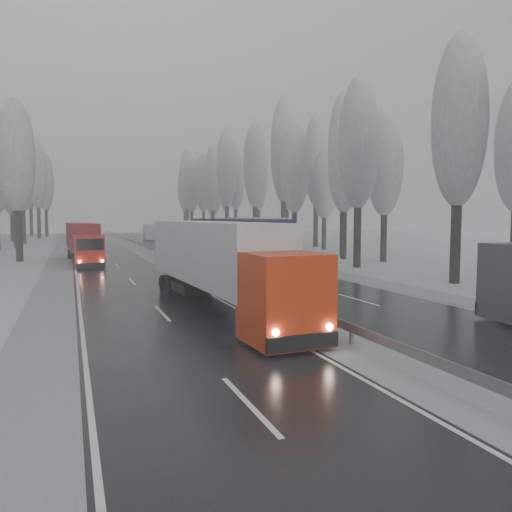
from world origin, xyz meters
TOP-DOWN VIEW (x-y plane):
  - ground at (0.00, 0.00)m, footprint 260.00×260.00m
  - carriageway_right at (5.25, 30.00)m, footprint 7.50×200.00m
  - carriageway_left at (-5.25, 30.00)m, footprint 7.50×200.00m
  - median_slush at (0.00, 30.00)m, footprint 3.00×200.00m
  - shoulder_right at (10.20, 30.00)m, footprint 2.40×200.00m
  - shoulder_left at (-10.20, 30.00)m, footprint 2.40×200.00m
  - median_guardrail at (0.00, 29.99)m, footprint 0.12×200.00m
  - tree_16 at (15.04, 15.67)m, footprint 3.60×3.60m
  - tree_18 at (14.51, 27.03)m, footprint 3.60×3.60m
  - tree_19 at (20.02, 31.03)m, footprint 3.60×3.60m
  - tree_20 at (17.90, 35.17)m, footprint 3.60×3.60m
  - tree_21 at (20.12, 39.17)m, footprint 3.60×3.60m
  - tree_22 at (17.02, 45.60)m, footprint 3.60×3.60m
  - tree_23 at (23.31, 49.60)m, footprint 3.60×3.60m
  - tree_24 at (17.90, 51.02)m, footprint 3.60×3.60m
  - tree_25 at (24.81, 55.02)m, footprint 3.60×3.60m
  - tree_26 at (17.56, 61.27)m, footprint 3.60×3.60m
  - tree_27 at (24.72, 65.27)m, footprint 3.60×3.60m
  - tree_28 at (16.34, 71.95)m, footprint 3.60×3.60m
  - tree_29 at (23.71, 75.95)m, footprint 3.60×3.60m
  - tree_30 at (16.56, 81.70)m, footprint 3.60×3.60m
  - tree_31 at (22.48, 85.70)m, footprint 3.60×3.60m
  - tree_32 at (16.63, 89.21)m, footprint 3.60×3.60m
  - tree_33 at (19.77, 93.21)m, footprint 3.60×3.60m
  - tree_34 at (15.73, 96.32)m, footprint 3.60×3.60m
  - tree_35 at (24.94, 100.32)m, footprint 3.60×3.60m
  - tree_36 at (17.04, 106.16)m, footprint 3.60×3.60m
  - tree_37 at (24.02, 110.16)m, footprint 3.60×3.60m
  - tree_38 at (18.73, 116.73)m, footprint 3.60×3.60m
  - tree_39 at (21.55, 120.73)m, footprint 3.60×3.60m
  - tree_62 at (-13.94, 43.73)m, footprint 3.60×3.60m
  - tree_68 at (-16.58, 69.11)m, footprint 3.60×3.60m
  - tree_70 at (-16.33, 79.19)m, footprint 3.60×3.60m
  - tree_72 at (-18.93, 88.54)m, footprint 3.60×3.60m
  - tree_74 at (-15.07, 99.33)m, footprint 3.60×3.60m
  - tree_76 at (-14.05, 108.72)m, footprint 3.60×3.60m
  - tree_77 at (-19.66, 112.72)m, footprint 3.60×3.60m
  - tree_78 at (-17.56, 115.31)m, footprint 3.60×3.60m
  - tree_79 at (-20.33, 119.31)m, footprint 3.60×3.60m
  - truck_blue_box at (2.86, 27.21)m, footprint 4.23×16.92m
  - truck_cream_box at (8.19, 36.96)m, footprint 4.36×17.28m
  - box_truck_distant at (5.11, 83.75)m, footprint 3.08×8.50m
  - truck_red_white at (-2.65, 11.35)m, footprint 3.48×16.60m
  - truck_red_red at (-8.03, 40.29)m, footprint 3.11×14.96m

SIDE VIEW (x-z plane):
  - ground at x=0.00m, z-range 0.00..0.00m
  - carriageway_right at x=5.25m, z-range 0.00..0.03m
  - carriageway_left at x=-5.25m, z-range 0.00..0.03m
  - median_slush at x=0.00m, z-range 0.00..0.04m
  - shoulder_right at x=10.20m, z-range 0.00..0.04m
  - shoulder_left at x=-10.20m, z-range 0.00..0.04m
  - median_guardrail at x=0.00m, z-range 0.22..0.98m
  - box_truck_distant at x=5.11m, z-range 0.03..3.15m
  - truck_red_red at x=-8.03m, z-range 0.32..4.13m
  - truck_red_white at x=-2.65m, z-range 0.35..4.58m
  - truck_blue_box at x=2.86m, z-range 0.36..4.66m
  - truck_cream_box at x=8.19m, z-range 0.37..4.76m
  - tree_23 at x=23.31m, z-range 1.99..15.54m
  - tree_77 at x=-19.66m, z-range 2.10..16.42m
  - tree_33 at x=19.77m, z-range 2.10..16.42m
  - tree_19 at x=20.02m, z-range 2.13..16.70m
  - tree_72 at x=-18.93m, z-range 2.21..17.31m
  - tree_20 at x=17.90m, z-range 2.29..18.00m
  - tree_22 at x=17.02m, z-range 2.31..18.17m
  - tree_62 at x=-13.94m, z-range 2.34..18.38m
  - tree_39 at x=21.55m, z-range 2.36..18.54m
  - tree_37 at x=24.02m, z-range 2.38..18.75m
  - tree_16 at x=15.04m, z-range 2.40..18.93m
  - tree_18 at x=14.51m, z-range 2.41..18.99m
  - tree_68 at x=-16.58m, z-range 2.42..19.07m
  - tree_79 at x=-20.33m, z-range 2.48..19.54m
  - tree_70 at x=-16.33m, z-range 2.48..19.57m
  - tree_32 at x=16.63m, z-range 2.51..19.85m
  - tree_27 at x=24.72m, z-range 2.55..20.17m
  - tree_34 at x=15.73m, z-range 2.55..20.19m
  - tree_30 at x=16.56m, z-range 2.59..20.45m
  - tree_38 at x=18.73m, z-range 2.60..20.58m
  - tree_29 at x=23.71m, z-range 2.62..20.73m
  - tree_35 at x=24.94m, z-range 2.64..20.89m
  - tree_76 at x=-14.05m, z-range 2.68..21.23m
  - tree_31 at x=22.48m, z-range 2.68..21.26m
  - tree_21 at x=20.12m, z-range 2.69..21.31m
  - tree_26 at x=17.56m, z-range 2.71..21.49m
  - tree_25 at x=24.81m, z-range 2.80..22.24m
  - tree_78 at x=-17.56m, z-range 2.81..22.37m
  - tree_28 at x=16.34m, z-range 2.82..22.45m
  - tree_74 at x=-15.07m, z-range 2.83..22.52m
  - tree_36 at x=17.04m, z-range 2.91..23.13m
  - tree_24 at x=17.90m, z-range 2.94..23.43m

